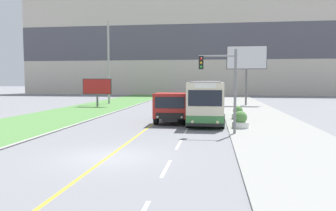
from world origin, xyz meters
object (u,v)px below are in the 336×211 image
at_px(dump_truck, 173,107).
at_px(city_bus, 207,100).
at_px(utility_pole_far, 109,62).
at_px(traffic_light_mast, 224,80).
at_px(planter_round_second, 238,113).
at_px(billboard_small, 97,87).
at_px(planter_round_near, 240,121).
at_px(billboard_large, 247,60).

bearing_deg(dump_truck, city_bus, 41.91).
bearing_deg(utility_pole_far, traffic_light_mast, -58.10).
distance_m(utility_pole_far, planter_round_second, 24.04).
height_order(dump_truck, traffic_light_mast, traffic_light_mast).
xyz_separation_m(city_bus, billboard_small, (-13.75, 11.65, 0.80)).
bearing_deg(planter_round_near, billboard_large, 83.48).
xyz_separation_m(city_bus, traffic_light_mast, (1.14, -7.31, 1.68)).
height_order(dump_truck, utility_pole_far, utility_pole_far).
distance_m(utility_pole_far, planter_round_near, 27.80).
height_order(city_bus, utility_pole_far, utility_pole_far).
height_order(city_bus, planter_round_near, city_bus).
height_order(planter_round_near, planter_round_second, planter_round_near).
bearing_deg(planter_round_second, billboard_large, 82.10).
height_order(utility_pole_far, traffic_light_mast, utility_pole_far).
height_order(dump_truck, billboard_small, billboard_small).
xyz_separation_m(dump_truck, planter_round_near, (4.91, -2.63, -0.61)).
bearing_deg(city_bus, utility_pole_far, 129.46).
distance_m(planter_round_near, planter_round_second, 5.26).
bearing_deg(billboard_small, city_bus, -40.29).
xyz_separation_m(traffic_light_mast, billboard_small, (-14.89, 18.96, -0.89)).
height_order(dump_truck, planter_round_second, dump_truck).
distance_m(billboard_large, planter_round_second, 16.61).
height_order(traffic_light_mast, billboard_small, traffic_light_mast).
bearing_deg(utility_pole_far, planter_round_near, -53.23).
height_order(traffic_light_mast, planter_round_second, traffic_light_mast).
bearing_deg(city_bus, dump_truck, -138.09).
distance_m(traffic_light_mast, planter_round_near, 3.84).
bearing_deg(billboard_small, planter_round_second, -34.66).
bearing_deg(traffic_light_mast, planter_round_second, 79.22).
height_order(city_bus, dump_truck, city_bus).
xyz_separation_m(city_bus, planter_round_second, (2.60, 0.35, -1.08)).
relative_size(dump_truck, utility_pole_far, 0.59).
xyz_separation_m(city_bus, planter_round_near, (2.38, -4.91, -1.05)).
xyz_separation_m(billboard_small, planter_round_near, (16.13, -16.56, -1.85)).
bearing_deg(traffic_light_mast, utility_pole_far, 121.90).
distance_m(dump_truck, planter_round_near, 5.60).
bearing_deg(dump_truck, billboard_small, 128.85).
bearing_deg(billboard_large, city_bus, -106.65).
bearing_deg(dump_truck, planter_round_near, -28.22).
bearing_deg(billboard_small, traffic_light_mast, -51.86).
distance_m(city_bus, planter_round_second, 2.84).
bearing_deg(billboard_large, dump_truck, -111.84).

